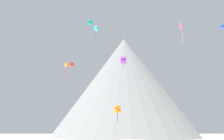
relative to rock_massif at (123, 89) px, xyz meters
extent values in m
cone|color=slate|center=(0.33, 0.19, 1.65)|extent=(92.37, 92.37, 50.14)
cone|color=slate|center=(1.45, -2.07, -4.39)|extent=(41.73, 41.73, 38.06)
cone|color=slate|center=(-7.07, 2.32, -10.03)|extent=(32.76, 32.76, 26.78)
cube|color=pink|center=(9.60, -73.89, 3.33)|extent=(0.87, 0.48, 1.36)
cylinder|color=pink|center=(9.81, -73.89, 0.95)|extent=(0.14, 0.47, 3.42)
cube|color=purple|center=(-2.83, -61.25, -1.67)|extent=(1.65, 1.68, 0.69)
cube|color=purple|center=(-2.83, -61.25, -0.76)|extent=(1.65, 1.68, 0.69)
cylinder|color=blue|center=(-2.92, -61.25, -2.98)|extent=(0.30, 0.19, 2.00)
cube|color=teal|center=(-13.17, -48.00, 14.93)|extent=(1.59, 1.60, 0.60)
cube|color=teal|center=(-13.17, -48.00, 15.70)|extent=(1.59, 1.60, 0.60)
cube|color=red|center=(-16.43, -63.64, -3.21)|extent=(1.36, 1.35, 0.62)
cube|color=red|center=(-16.43, -63.64, -2.73)|extent=(1.36, 1.35, 0.62)
cube|color=#33BCDB|center=(-10.56, -57.38, 9.10)|extent=(1.29, 1.34, 0.71)
cube|color=#33BCDB|center=(-10.56, -57.38, 9.67)|extent=(1.29, 1.34, 0.71)
cylinder|color=#5138B2|center=(-10.79, -57.38, 7.60)|extent=(0.23, 0.22, 2.57)
cube|color=orange|center=(-4.76, -72.29, -15.47)|extent=(1.58, 1.60, 0.68)
cube|color=orange|center=(-4.76, -72.29, -14.75)|extent=(1.58, 1.60, 0.68)
cylinder|color=black|center=(-4.71, -72.29, -16.79)|extent=(0.19, 0.14, 2.15)
cube|color=gold|center=(-16.74, -69.91, -4.67)|extent=(0.66, 0.83, 1.07)
cylinder|color=red|center=(-16.72, -69.91, -6.32)|extent=(0.32, 0.29, 2.29)
cube|color=blue|center=(19.94, -71.50, 4.00)|extent=(1.07, 1.06, 0.45)
cube|color=blue|center=(19.94, -71.50, 4.39)|extent=(1.07, 1.06, 0.45)
camera|label=1|loc=(-5.91, -128.63, -19.23)|focal=41.58mm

